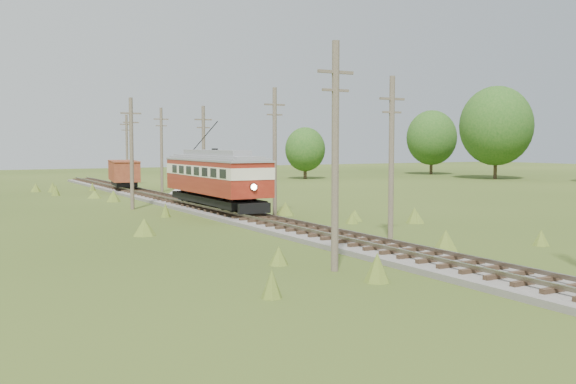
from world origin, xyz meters
TOP-DOWN VIEW (x-y plane):
  - railbed_main at (0.00, 34.00)m, footprint 3.60×96.00m
  - streetcar at (-0.00, 34.24)m, footprint 3.34×13.47m
  - gondola at (0.00, 59.55)m, footprint 4.01×8.58m
  - gravel_pile at (2.91, 49.37)m, footprint 3.20×3.39m
  - utility_pole_r_2 at (3.30, 18.00)m, footprint 1.60×0.30m
  - utility_pole_r_3 at (3.20, 31.00)m, footprint 1.60×0.30m
  - utility_pole_r_4 at (3.00, 44.00)m, footprint 1.60×0.30m
  - utility_pole_r_5 at (3.40, 57.00)m, footprint 1.60×0.30m
  - utility_pole_r_6 at (3.20, 70.00)m, footprint 1.60×0.30m
  - utility_pole_l_a at (-4.20, 12.00)m, footprint 1.60×0.30m
  - utility_pole_l_b at (-4.50, 40.00)m, footprint 1.60×0.30m
  - tree_right_4 at (54.00, 58.00)m, footprint 10.50×10.50m
  - tree_right_5 at (56.00, 74.00)m, footprint 8.40×8.40m
  - tree_mid_b at (30.00, 72.00)m, footprint 5.88×5.88m

SIDE VIEW (x-z plane):
  - railbed_main at x=0.00m, z-range -0.09..0.48m
  - gravel_pile at x=2.91m, z-range -0.04..1.12m
  - gondola at x=0.00m, z-range 0.67..3.41m
  - streetcar at x=0.00m, z-range -0.26..5.87m
  - utility_pole_r_4 at x=3.00m, z-range 0.12..8.52m
  - tree_mid_b at x=30.00m, z-range 0.54..8.12m
  - utility_pole_r_2 at x=3.30m, z-range 0.12..8.72m
  - utility_pole_l_b at x=-4.50m, z-range 0.12..8.72m
  - utility_pole_r_6 at x=3.20m, z-range 0.12..8.82m
  - utility_pole_r_5 at x=3.40m, z-range 0.13..9.03m
  - utility_pole_r_3 at x=3.20m, z-range 0.13..9.13m
  - utility_pole_l_a at x=-4.20m, z-range 0.13..9.13m
  - tree_right_5 at x=56.00m, z-range 0.78..11.60m
  - tree_right_4 at x=54.00m, z-range 0.98..14.51m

